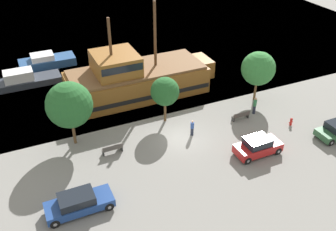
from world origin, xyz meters
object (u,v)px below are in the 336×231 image
(bench_promenade_west, at_px, (113,149))
(pirate_ship, at_px, (136,79))
(pedestrian_walking_near, at_px, (192,128))
(pedestrian_walking_far, at_px, (255,105))
(moored_boat_dockside, at_px, (47,61))
(parked_car_curb_rear, at_px, (79,203))
(parked_car_curb_front, at_px, (258,146))
(bench_promenade_east, at_px, (241,116))
(fire_hydrant, at_px, (291,121))
(moored_boat_outer, at_px, (23,80))

(bench_promenade_west, bearing_deg, pirate_ship, 58.71)
(bench_promenade_west, xyz_separation_m, pedestrian_walking_near, (7.19, -0.41, 0.32))
(bench_promenade_west, xyz_separation_m, pedestrian_walking_far, (14.31, 0.31, 0.46))
(moored_boat_dockside, distance_m, parked_car_curb_rear, 24.77)
(parked_car_curb_rear, bearing_deg, moored_boat_dockside, 85.89)
(parked_car_curb_front, bearing_deg, bench_promenade_east, 71.13)
(parked_car_curb_rear, distance_m, pedestrian_walking_far, 19.07)
(parked_car_curb_rear, bearing_deg, pedestrian_walking_near, 23.06)
(moored_boat_dockside, xyz_separation_m, pedestrian_walking_far, (16.50, -19.24, 0.27))
(fire_hydrant, distance_m, pedestrian_walking_near, 9.35)
(bench_promenade_west, distance_m, pedestrian_walking_far, 14.32)
(parked_car_curb_front, distance_m, pedestrian_walking_near, 5.87)
(moored_boat_dockside, height_order, bench_promenade_east, moored_boat_dockside)
(bench_promenade_east, relative_size, pedestrian_walking_far, 0.99)
(moored_boat_outer, xyz_separation_m, bench_promenade_west, (5.30, -15.57, -0.21))
(parked_car_curb_front, bearing_deg, pirate_ship, 112.34)
(pedestrian_walking_far, bearing_deg, moored_boat_dockside, 130.62)
(pirate_ship, distance_m, pedestrian_walking_far, 12.34)
(bench_promenade_west, bearing_deg, parked_car_curb_rear, -127.55)
(fire_hydrant, bearing_deg, moored_boat_outer, 139.58)
(pedestrian_walking_near, xyz_separation_m, pedestrian_walking_far, (7.12, 0.72, 0.14))
(bench_promenade_west, distance_m, pedestrian_walking_near, 7.21)
(bench_promenade_west, height_order, pedestrian_walking_near, pedestrian_walking_near)
(parked_car_curb_front, bearing_deg, moored_boat_outer, 128.17)
(pirate_ship, xyz_separation_m, moored_boat_dockside, (-7.45, 10.90, -1.17))
(pirate_ship, relative_size, parked_car_curb_rear, 3.38)
(fire_hydrant, height_order, bench_promenade_east, bench_promenade_east)
(pedestrian_walking_far, bearing_deg, bench_promenade_east, -167.18)
(pirate_ship, relative_size, moored_boat_dockside, 2.39)
(bench_promenade_east, xyz_separation_m, pedestrian_walking_near, (-5.35, -0.32, 0.32))
(moored_boat_dockside, height_order, parked_car_curb_rear, moored_boat_dockside)
(moored_boat_dockside, bearing_deg, pedestrian_walking_near, -64.83)
(moored_boat_dockside, relative_size, parked_car_curb_front, 1.67)
(fire_hydrant, relative_size, pedestrian_walking_far, 0.43)
(moored_boat_outer, xyz_separation_m, pedestrian_walking_far, (19.61, -15.26, 0.25))
(pirate_ship, bearing_deg, parked_car_curb_front, -67.66)
(parked_car_curb_front, distance_m, parked_car_curb_rear, 14.82)
(parked_car_curb_front, height_order, bench_promenade_west, parked_car_curb_front)
(moored_boat_outer, xyz_separation_m, parked_car_curb_front, (16.16, -20.56, 0.11))
(pirate_ship, xyz_separation_m, bench_promenade_west, (-5.26, -8.65, -1.37))
(pirate_ship, distance_m, moored_boat_outer, 12.68)
(parked_car_curb_front, relative_size, bench_promenade_west, 2.26)
(pirate_ship, distance_m, parked_car_curb_front, 14.78)
(moored_boat_dockside, xyz_separation_m, pedestrian_walking_near, (9.38, -19.95, 0.13))
(pirate_ship, bearing_deg, pedestrian_walking_near, -77.96)
(fire_hydrant, bearing_deg, pedestrian_walking_far, 121.95)
(moored_boat_outer, xyz_separation_m, bench_promenade_east, (17.84, -15.66, -0.21))
(parked_car_curb_rear, relative_size, bench_promenade_west, 2.66)
(bench_promenade_west, bearing_deg, pedestrian_walking_near, -3.26)
(pirate_ship, bearing_deg, moored_boat_dockside, 124.34)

